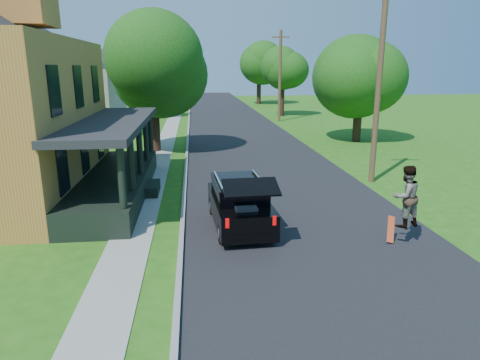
{
  "coord_description": "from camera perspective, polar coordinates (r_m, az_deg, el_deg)",
  "views": [
    {
      "loc": [
        -3.58,
        -11.47,
        5.12
      ],
      "look_at": [
        -2.01,
        3.0,
        1.28
      ],
      "focal_mm": 32.0,
      "sensor_mm": 36.0,
      "label": 1
    }
  ],
  "objects": [
    {
      "name": "utility_pole_near",
      "position": [
        20.03,
        18.02,
        11.98
      ],
      "size": [
        1.56,
        0.33,
        8.5
      ],
      "rotation": [
        0.0,
        0.0,
        -0.14
      ],
      "color": "#4D3323",
      "rests_on": "ground"
    },
    {
      "name": "curb",
      "position": [
        31.89,
        -6.98,
        5.42
      ],
      "size": [
        0.15,
        120.0,
        0.12
      ],
      "primitive_type": "cube",
      "color": "gray",
      "rests_on": "ground"
    },
    {
      "name": "tree_right_mid",
      "position": [
        47.12,
        5.66,
        14.49
      ],
      "size": [
        5.93,
        6.11,
        7.57
      ],
      "rotation": [
        0.0,
        0.0,
        -0.33
      ],
      "color": "black",
      "rests_on": "ground"
    },
    {
      "name": "neighbor_house_far",
      "position": [
        52.43,
        -17.56,
        13.09
      ],
      "size": [
        12.78,
        12.78,
        8.3
      ],
      "color": "#A8A095",
      "rests_on": "ground"
    },
    {
      "name": "tree_right_far",
      "position": [
        62.63,
        2.52,
        15.63
      ],
      "size": [
        7.9,
        7.67,
        9.43
      ],
      "rotation": [
        0.0,
        0.0,
        0.36
      ],
      "color": "black",
      "rests_on": "ground"
    },
    {
      "name": "ground",
      "position": [
        13.06,
        10.36,
        -8.56
      ],
      "size": [
        140.0,
        140.0,
        0.0
      ],
      "primitive_type": "plane",
      "color": "#235F13",
      "rests_on": "ground"
    },
    {
      "name": "black_suv",
      "position": [
        14.08,
        -0.07,
        -3.14
      ],
      "size": [
        1.93,
        4.51,
        2.06
      ],
      "rotation": [
        0.0,
        0.0,
        0.06
      ],
      "color": "black",
      "rests_on": "ground"
    },
    {
      "name": "utility_pole_far",
      "position": [
        42.32,
        5.35,
        13.74
      ],
      "size": [
        1.67,
        0.5,
        8.52
      ],
      "rotation": [
        0.0,
        0.0,
        -0.23
      ],
      "color": "#4D3323",
      "rests_on": "ground"
    },
    {
      "name": "street",
      "position": [
        32.08,
        0.31,
        5.59
      ],
      "size": [
        8.0,
        120.0,
        0.02
      ],
      "primitive_type": "cube",
      "color": "black",
      "rests_on": "ground"
    },
    {
      "name": "tree_right_near",
      "position": [
        31.45,
        15.76,
        14.54
      ],
      "size": [
        7.43,
        7.17,
        8.39
      ],
      "rotation": [
        0.0,
        0.0,
        0.38
      ],
      "color": "black",
      "rests_on": "ground"
    },
    {
      "name": "skateboard",
      "position": [
        13.69,
        19.46,
        -6.3
      ],
      "size": [
        0.39,
        0.44,
        0.75
      ],
      "rotation": [
        0.0,
        0.0,
        0.03
      ],
      "color": "red",
      "rests_on": "ground"
    },
    {
      "name": "front_walk",
      "position": [
        19.14,
        -23.96,
        -2.05
      ],
      "size": [
        6.5,
        1.2,
        0.03
      ],
      "primitive_type": "cube",
      "color": "#979890",
      "rests_on": "ground"
    },
    {
      "name": "skateboarder",
      "position": [
        13.34,
        21.22,
        -2.04
      ],
      "size": [
        1.05,
        0.92,
        1.84
      ],
      "rotation": [
        0.0,
        0.0,
        3.43
      ],
      "color": "black",
      "rests_on": "ground"
    },
    {
      "name": "tree_left_mid",
      "position": [
        27.22,
        -11.8,
        15.34
      ],
      "size": [
        5.94,
        5.74,
        8.61
      ],
      "rotation": [
        0.0,
        0.0,
        0.03
      ],
      "color": "black",
      "rests_on": "ground"
    },
    {
      "name": "neighbor_house_mid",
      "position": [
        36.84,
        -22.33,
        12.26
      ],
      "size": [
        12.78,
        12.78,
        8.3
      ],
      "color": "#A8A095",
      "rests_on": "ground"
    },
    {
      "name": "tree_left_far",
      "position": [
        45.08,
        -13.57,
        14.79
      ],
      "size": [
        5.92,
        5.6,
        8.05
      ],
      "rotation": [
        0.0,
        0.0,
        0.24
      ],
      "color": "black",
      "rests_on": "ground"
    },
    {
      "name": "sidewalk",
      "position": [
        31.95,
        -9.77,
        5.34
      ],
      "size": [
        1.3,
        120.0,
        0.03
      ],
      "primitive_type": "cube",
      "color": "#979890",
      "rests_on": "ground"
    }
  ]
}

